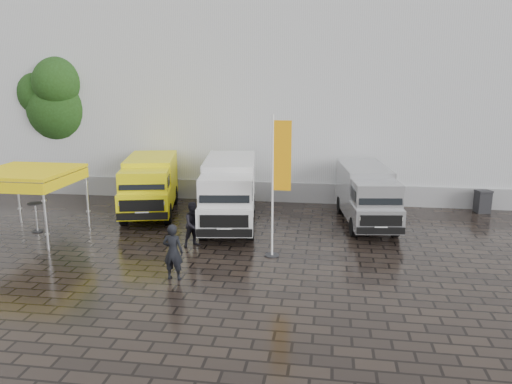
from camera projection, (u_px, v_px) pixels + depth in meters
The scene contains 13 objects.
ground at pixel (278, 258), 17.48m from camera, with size 120.00×120.00×0.00m, color black.
exhibition_hall at pixel (338, 79), 31.23m from camera, with size 44.00×16.00×12.00m, color silver.
hall_plinth at pixel (335, 194), 24.73m from camera, with size 44.00×0.15×1.00m, color gray.
van_yellow at pixel (150, 186), 22.87m from camera, with size 2.11×5.49×2.53m, color yellow, non-canonical shape.
van_white at pixel (229, 193), 21.10m from camera, with size 2.09×6.28×2.72m, color silver, non-canonical shape.
van_silver at pixel (366, 196), 21.26m from camera, with size 1.85×5.54×2.40m, color #A8AAAD, non-canonical shape.
canopy_tent at pixel (27, 174), 19.30m from camera, with size 3.35×3.35×2.67m.
flagpole at pixel (278, 179), 17.00m from camera, with size 0.88×0.50×4.98m.
tree at pixel (66, 102), 27.33m from camera, with size 4.17×4.21×7.48m.
cocktail_table at pixel (36, 217), 20.28m from camera, with size 0.60×0.60×1.20m, color black.
wheelie_bin at pixel (483, 201), 23.15m from camera, with size 0.63×0.63×1.05m, color black.
person_front at pixel (173, 252), 15.44m from camera, with size 0.65×0.43×1.79m, color black.
person_tent at pixel (194, 224), 18.48m from camera, with size 0.82×0.64×1.70m, color black.
Camera 1 is at (1.68, -16.43, 6.22)m, focal length 35.00 mm.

